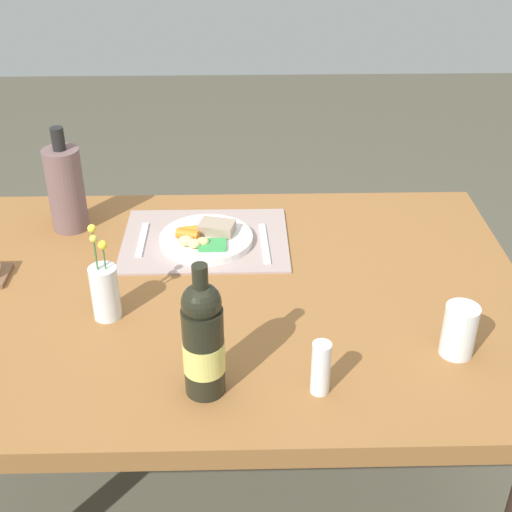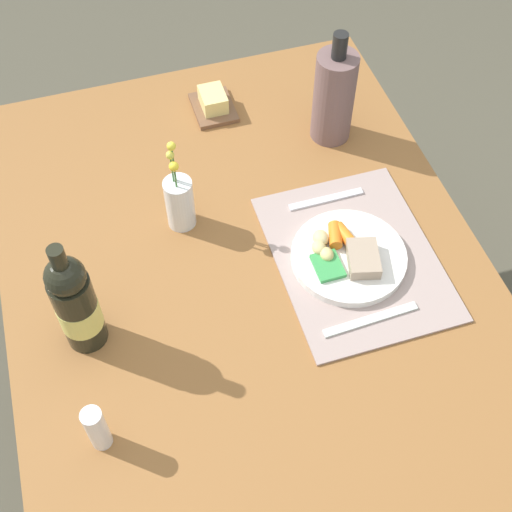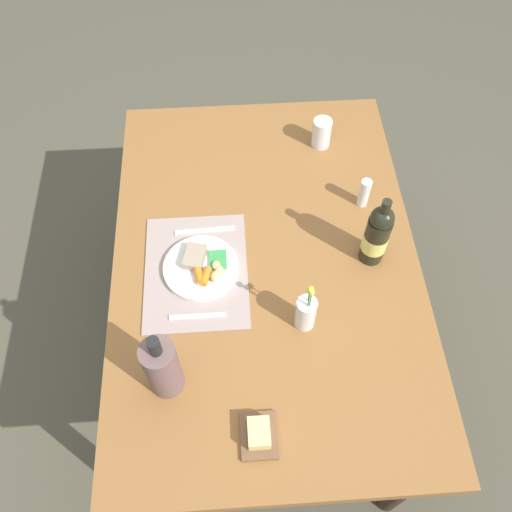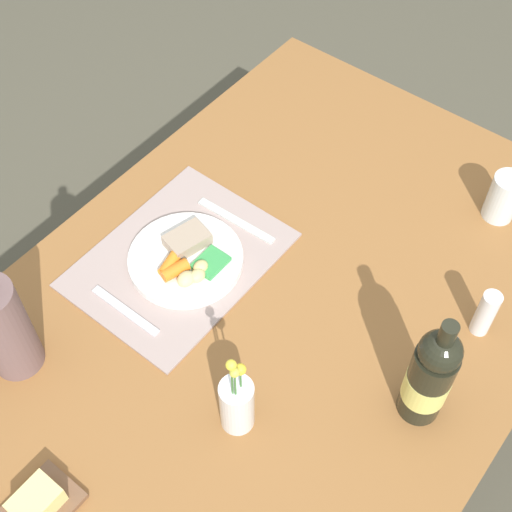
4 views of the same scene
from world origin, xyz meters
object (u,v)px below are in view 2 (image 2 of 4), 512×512
at_px(fork, 370,319).
at_px(knife, 326,199).
at_px(cooler_bottle, 334,96).
at_px(flower_vase, 179,201).
at_px(dining_table, 257,317).
at_px(butter_dish, 213,103).
at_px(salt_shaker, 97,428).
at_px(wine_bottle, 76,304).
at_px(dinner_plate, 348,255).

xyz_separation_m(fork, knife, (0.32, -0.03, 0.00)).
height_order(cooler_bottle, flower_vase, cooler_bottle).
height_order(dining_table, fork, fork).
bearing_deg(dining_table, flower_vase, 22.77).
height_order(butter_dish, salt_shaker, salt_shaker).
relative_size(knife, wine_bottle, 0.61).
height_order(fork, wine_bottle, wine_bottle).
bearing_deg(fork, dinner_plate, -6.21).
bearing_deg(wine_bottle, knife, -71.71).
xyz_separation_m(dinner_plate, flower_vase, (0.21, 0.31, 0.05)).
relative_size(fork, salt_shaker, 1.75).
bearing_deg(wine_bottle, dinner_plate, -87.99).
distance_m(dining_table, cooler_bottle, 0.55).
distance_m(fork, knife, 0.32).
height_order(dinner_plate, wine_bottle, wine_bottle).
distance_m(knife, flower_vase, 0.33).
bearing_deg(salt_shaker, wine_bottle, -2.49).
distance_m(dining_table, wine_bottle, 0.40).
bearing_deg(fork, salt_shaker, 96.78).
height_order(knife, cooler_bottle, cooler_bottle).
relative_size(fork, cooler_bottle, 0.70).
xyz_separation_m(knife, flower_vase, (0.04, 0.33, 0.06)).
bearing_deg(cooler_bottle, butter_dish, 56.14).
relative_size(cooler_bottle, butter_dish, 2.22).
height_order(dinner_plate, butter_dish, butter_dish).
relative_size(dining_table, flower_vase, 6.35).
height_order(knife, salt_shaker, salt_shaker).
distance_m(dinner_plate, fork, 0.15).
bearing_deg(knife, butter_dish, 23.96).
bearing_deg(salt_shaker, cooler_bottle, -47.37).
bearing_deg(dinner_plate, flower_vase, 56.04).
bearing_deg(salt_shaker, fork, -80.98).
bearing_deg(butter_dish, flower_vase, 154.00).
xyz_separation_m(butter_dish, salt_shaker, (-0.78, 0.42, 0.04)).
height_order(cooler_bottle, wine_bottle, cooler_bottle).
distance_m(knife, butter_dish, 0.41).
distance_m(dinner_plate, cooler_bottle, 0.40).
xyz_separation_m(dining_table, cooler_bottle, (0.40, -0.31, 0.20)).
distance_m(butter_dish, salt_shaker, 0.89).
bearing_deg(dining_table, knife, -48.76).
bearing_deg(salt_shaker, dining_table, -59.10).
bearing_deg(fork, knife, -6.97).
distance_m(dinner_plate, butter_dish, 0.56).
xyz_separation_m(wine_bottle, flower_vase, (0.23, -0.25, -0.05)).
relative_size(cooler_bottle, wine_bottle, 1.01).
xyz_separation_m(fork, salt_shaker, (-0.09, 0.55, 0.05)).
height_order(dining_table, flower_vase, flower_vase).
bearing_deg(salt_shaker, flower_vase, -29.57).
relative_size(wine_bottle, salt_shaker, 2.48).
bearing_deg(dinner_plate, dining_table, 97.81).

